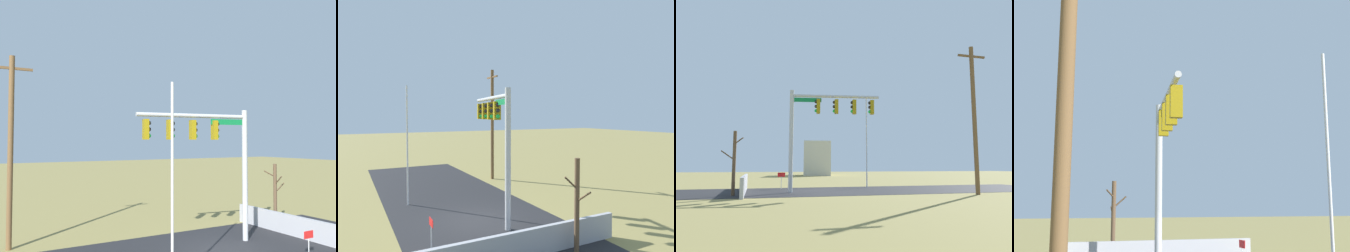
{
  "view_description": "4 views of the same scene",
  "coord_description": "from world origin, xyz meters",
  "views": [
    {
      "loc": [
        -10.91,
        -13.83,
        5.06
      ],
      "look_at": [
        -1.88,
        1.93,
        5.84
      ],
      "focal_mm": 39.52,
      "sensor_mm": 36.0,
      "label": 1
    },
    {
      "loc": [
        14.61,
        -5.91,
        5.44
      ],
      "look_at": [
        -0.47,
        2.04,
        4.8
      ],
      "focal_mm": 32.74,
      "sensor_mm": 36.0,
      "label": 2
    },
    {
      "loc": [
        4.27,
        22.19,
        1.68
      ],
      "look_at": [
        -1.25,
        1.76,
        4.3
      ],
      "focal_mm": 34.95,
      "sensor_mm": 36.0,
      "label": 3
    },
    {
      "loc": [
        -15.8,
        5.41,
        2.68
      ],
      "look_at": [
        -0.44,
        0.62,
        5.43
      ],
      "focal_mm": 49.3,
      "sensor_mm": 36.0,
      "label": 4
    }
  ],
  "objects": [
    {
      "name": "flagpole",
      "position": [
        -4.32,
        -2.63,
        3.59
      ],
      "size": [
        0.1,
        0.1,
        7.18
      ],
      "primitive_type": "cylinder",
      "color": "silver",
      "rests_on": "ground_plane"
    },
    {
      "name": "utility_pole",
      "position": [
        -8.69,
        5.07,
        4.75
      ],
      "size": [
        1.9,
        0.26,
        9.17
      ],
      "color": "brown",
      "rests_on": "ground_plane"
    },
    {
      "name": "bare_tree",
      "position": [
        5.47,
        2.04,
        1.94
      ],
      "size": [
        1.27,
        1.02,
        3.75
      ],
      "color": "brown",
      "rests_on": "ground_plane"
    },
    {
      "name": "open_sign",
      "position": [
        2.35,
        -2.88,
        0.91
      ],
      "size": [
        0.56,
        0.04,
        1.22
      ],
      "color": "silver",
      "rests_on": "ground_plane"
    },
    {
      "name": "signal_mast",
      "position": [
        0.21,
        1.11,
        4.8
      ],
      "size": [
        5.91,
        1.19,
        6.69
      ],
      "color": "#B2B5BA",
      "rests_on": "ground_plane"
    }
  ]
}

